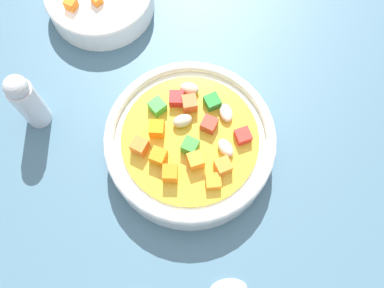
{
  "coord_description": "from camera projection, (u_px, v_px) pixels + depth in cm",
  "views": [
    {
      "loc": [
        16.74,
        -0.21,
        49.59
      ],
      "look_at": [
        0.0,
        0.0,
        2.1
      ],
      "focal_mm": 42.99,
      "sensor_mm": 36.0,
      "label": 1
    }
  ],
  "objects": [
    {
      "name": "ground_plane",
      "position": [
        192.0,
        153.0,
        0.53
      ],
      "size": [
        140.0,
        140.0,
        2.0
      ],
      "primitive_type": "cube",
      "color": "#42667A"
    },
    {
      "name": "soup_bowl_main",
      "position": [
        192.0,
        143.0,
        0.5
      ],
      "size": [
        18.42,
        18.42,
        5.73
      ],
      "color": "white",
      "rests_on": "ground_plane"
    },
    {
      "name": "pepper_shaker",
      "position": [
        29.0,
        101.0,
        0.49
      ],
      "size": [
        2.85,
        2.85,
        9.21
      ],
      "color": "silver",
      "rests_on": "ground_plane"
    }
  ]
}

